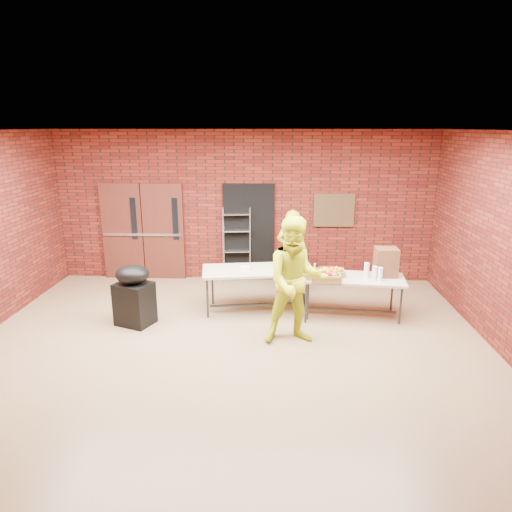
{
  "coord_description": "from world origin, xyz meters",
  "views": [
    {
      "loc": [
        0.66,
        -6.1,
        3.25
      ],
      "look_at": [
        0.34,
        1.4,
        1.11
      ],
      "focal_mm": 32.0,
      "sensor_mm": 36.0,
      "label": 1
    }
  ],
  "objects_px": {
    "wire_rack": "(237,245)",
    "volunteer_man": "(296,281)",
    "table_left": "(258,273)",
    "volunteer_woman": "(292,252)",
    "covered_grill": "(134,295)",
    "coffee_dispenser": "(386,262)",
    "table_right": "(351,280)"
  },
  "relations": [
    {
      "from": "volunteer_woman",
      "to": "volunteer_man",
      "type": "relative_size",
      "value": 0.86
    },
    {
      "from": "wire_rack",
      "to": "table_left",
      "type": "bearing_deg",
      "value": -79.08
    },
    {
      "from": "covered_grill",
      "to": "volunteer_man",
      "type": "bearing_deg",
      "value": 10.73
    },
    {
      "from": "wire_rack",
      "to": "table_right",
      "type": "height_order",
      "value": "wire_rack"
    },
    {
      "from": "wire_rack",
      "to": "volunteer_man",
      "type": "height_order",
      "value": "volunteer_man"
    },
    {
      "from": "table_left",
      "to": "covered_grill",
      "type": "height_order",
      "value": "covered_grill"
    },
    {
      "from": "table_left",
      "to": "volunteer_woman",
      "type": "relative_size",
      "value": 1.21
    },
    {
      "from": "covered_grill",
      "to": "volunteer_woman",
      "type": "height_order",
      "value": "volunteer_woman"
    },
    {
      "from": "coffee_dispenser",
      "to": "table_left",
      "type": "bearing_deg",
      "value": 178.12
    },
    {
      "from": "covered_grill",
      "to": "volunteer_woman",
      "type": "xyz_separation_m",
      "value": [
        2.7,
        1.64,
        0.33
      ]
    },
    {
      "from": "volunteer_man",
      "to": "wire_rack",
      "type": "bearing_deg",
      "value": 103.23
    },
    {
      "from": "wire_rack",
      "to": "volunteer_man",
      "type": "relative_size",
      "value": 0.81
    },
    {
      "from": "coffee_dispenser",
      "to": "volunteer_man",
      "type": "xyz_separation_m",
      "value": [
        -1.6,
        -1.1,
        0.01
      ]
    },
    {
      "from": "coffee_dispenser",
      "to": "covered_grill",
      "type": "distance_m",
      "value": 4.35
    },
    {
      "from": "volunteer_woman",
      "to": "table_left",
      "type": "bearing_deg",
      "value": 73.17
    },
    {
      "from": "volunteer_man",
      "to": "table_right",
      "type": "bearing_deg",
      "value": 36.48
    },
    {
      "from": "covered_grill",
      "to": "volunteer_woman",
      "type": "bearing_deg",
      "value": 53.35
    },
    {
      "from": "volunteer_man",
      "to": "table_left",
      "type": "bearing_deg",
      "value": 109.38
    },
    {
      "from": "table_left",
      "to": "volunteer_man",
      "type": "bearing_deg",
      "value": -70.01
    },
    {
      "from": "table_right",
      "to": "coffee_dispenser",
      "type": "xyz_separation_m",
      "value": [
        0.59,
        0.09,
        0.31
      ]
    },
    {
      "from": "volunteer_woman",
      "to": "wire_rack",
      "type": "bearing_deg",
      "value": -15.53
    },
    {
      "from": "wire_rack",
      "to": "table_left",
      "type": "height_order",
      "value": "wire_rack"
    },
    {
      "from": "coffee_dispenser",
      "to": "table_right",
      "type": "bearing_deg",
      "value": -171.26
    },
    {
      "from": "coffee_dispenser",
      "to": "volunteer_woman",
      "type": "relative_size",
      "value": 0.29
    },
    {
      "from": "wire_rack",
      "to": "volunteer_man",
      "type": "distance_m",
      "value": 3.09
    },
    {
      "from": "table_right",
      "to": "coffee_dispenser",
      "type": "relative_size",
      "value": 3.75
    },
    {
      "from": "coffee_dispenser",
      "to": "wire_rack",
      "type": "bearing_deg",
      "value": 147.25
    },
    {
      "from": "coffee_dispenser",
      "to": "volunteer_woman",
      "type": "height_order",
      "value": "volunteer_woman"
    },
    {
      "from": "coffee_dispenser",
      "to": "volunteer_man",
      "type": "distance_m",
      "value": 1.94
    },
    {
      "from": "table_right",
      "to": "covered_grill",
      "type": "bearing_deg",
      "value": -166.35
    },
    {
      "from": "table_left",
      "to": "covered_grill",
      "type": "relative_size",
      "value": 1.98
    },
    {
      "from": "wire_rack",
      "to": "coffee_dispenser",
      "type": "height_order",
      "value": "wire_rack"
    }
  ]
}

